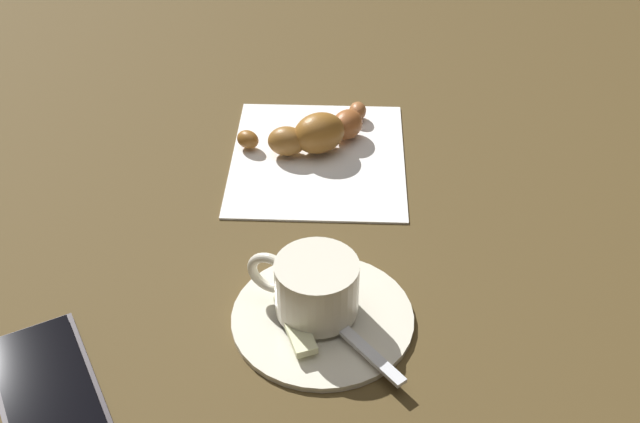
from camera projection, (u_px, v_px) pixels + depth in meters
name	position (u px, v px, depth m)	size (l,w,h in m)	color
ground_plane	(311.00, 243.00, 0.69)	(1.80, 1.80, 0.00)	#49381C
saucer	(323.00, 316.00, 0.62)	(0.14, 0.14, 0.01)	beige
espresso_cup	(314.00, 286.00, 0.60)	(0.07, 0.08, 0.05)	beige
teaspoon	(329.00, 315.00, 0.61)	(0.12, 0.07, 0.01)	silver
sugar_packet	(295.00, 324.00, 0.60)	(0.06, 0.02, 0.01)	beige
napkin	(318.00, 157.00, 0.79)	(0.20, 0.17, 0.00)	white
croissant	(316.00, 132.00, 0.79)	(0.09, 0.15, 0.04)	brown
cell_phone	(48.00, 390.00, 0.56)	(0.15, 0.10, 0.01)	black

